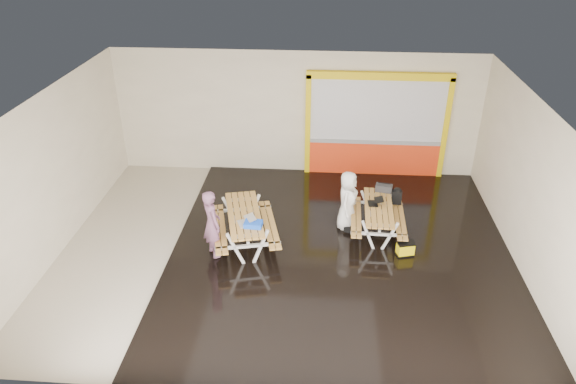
# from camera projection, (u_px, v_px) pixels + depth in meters

# --- Properties ---
(room) EXTENTS (10.02, 8.02, 3.52)m
(room) POSITION_uv_depth(u_px,v_px,m) (285.00, 181.00, 11.02)
(room) COLOR beige
(room) RESTS_ON ground
(deck) EXTENTS (7.50, 7.98, 0.05)m
(deck) POSITION_uv_depth(u_px,v_px,m) (341.00, 251.00, 11.77)
(deck) COLOR black
(deck) RESTS_ON room
(kiosk) EXTENTS (3.88, 0.16, 3.00)m
(kiosk) POSITION_uv_depth(u_px,v_px,m) (376.00, 128.00, 14.46)
(kiosk) COLOR #F43C15
(kiosk) RESTS_ON room
(picnic_table_left) EXTENTS (1.82, 2.31, 0.82)m
(picnic_table_left) POSITION_uv_depth(u_px,v_px,m) (244.00, 221.00, 11.76)
(picnic_table_left) COLOR #B3833D
(picnic_table_left) RESTS_ON deck
(picnic_table_right) EXTENTS (1.29, 1.86, 0.73)m
(picnic_table_right) POSITION_uv_depth(u_px,v_px,m) (378.00, 213.00, 12.18)
(picnic_table_right) COLOR #B3833D
(picnic_table_right) RESTS_ON deck
(person_left) EXTENTS (0.63, 0.68, 1.56)m
(person_left) POSITION_uv_depth(u_px,v_px,m) (212.00, 224.00, 11.24)
(person_left) COLOR #714862
(person_left) RESTS_ON deck
(person_right) EXTENTS (0.63, 0.81, 1.46)m
(person_right) POSITION_uv_depth(u_px,v_px,m) (348.00, 201.00, 12.28)
(person_right) COLOR white
(person_right) RESTS_ON deck
(laptop_left) EXTENTS (0.46, 0.45, 0.15)m
(laptop_left) POSITION_uv_depth(u_px,v_px,m) (246.00, 221.00, 11.29)
(laptop_left) COLOR silver
(laptop_left) RESTS_ON picnic_table_left
(laptop_right) EXTENTS (0.36, 0.32, 0.14)m
(laptop_right) POSITION_uv_depth(u_px,v_px,m) (375.00, 202.00, 12.19)
(laptop_right) COLOR black
(laptop_right) RESTS_ON picnic_table_right
(blue_pouch) EXTENTS (0.40, 0.29, 0.11)m
(blue_pouch) POSITION_uv_depth(u_px,v_px,m) (253.00, 224.00, 11.19)
(blue_pouch) COLOR blue
(blue_pouch) RESTS_ON picnic_table_left
(toolbox) EXTENTS (0.43, 0.28, 0.23)m
(toolbox) POSITION_uv_depth(u_px,v_px,m) (384.00, 188.00, 12.71)
(toolbox) COLOR black
(toolbox) RESTS_ON picnic_table_right
(backpack) EXTENTS (0.24, 0.16, 0.40)m
(backpack) POSITION_uv_depth(u_px,v_px,m) (397.00, 196.00, 12.66)
(backpack) COLOR black
(backpack) RESTS_ON picnic_table_right
(dark_case) EXTENTS (0.42, 0.37, 0.13)m
(dark_case) POSITION_uv_depth(u_px,v_px,m) (353.00, 228.00, 12.43)
(dark_case) COLOR black
(dark_case) RESTS_ON deck
(fluke_bag) EXTENTS (0.42, 0.33, 0.32)m
(fluke_bag) POSITION_uv_depth(u_px,v_px,m) (405.00, 249.00, 11.54)
(fluke_bag) COLOR black
(fluke_bag) RESTS_ON deck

